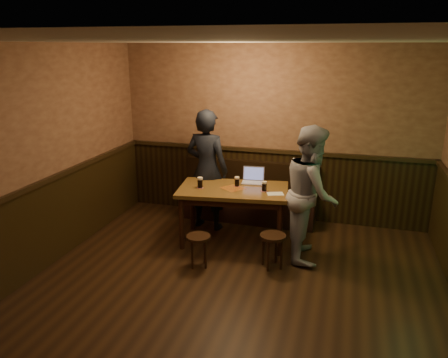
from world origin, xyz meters
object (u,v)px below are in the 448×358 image
pub_table (233,195)px  pint_right (264,186)px  pint_left (200,183)px  person_grey (311,193)px  laptop (253,179)px  stool_right (273,241)px  bench (247,201)px  stool_left (199,242)px  person_suit (207,170)px  pint_mid (237,182)px

pub_table → pint_right: (0.45, -0.01, 0.18)m
pint_left → person_grey: person_grey is taller
pub_table → person_grey: 1.13m
pub_table → person_grey: bearing=-15.7°
laptop → pub_table: bearing=-127.3°
stool_right → bench: bearing=114.4°
stool_left → person_grey: person_grey is taller
person_suit → person_grey: 1.73m
person_grey → pint_left: bearing=81.3°
bench → pub_table: size_ratio=1.34×
pint_mid → bench: bearing=92.1°
bench → person_suit: (-0.53, -0.50, 0.62)m
person_suit → pint_mid: bearing=158.6°
stool_right → person_grey: person_grey is taller
pint_right → person_suit: size_ratio=0.08×
stool_left → person_grey: size_ratio=0.23×
stool_right → pint_left: 1.36m
laptop → stool_left: bearing=-116.2°
laptop → pint_mid: bearing=-131.7°
pint_mid → laptop: 0.31m
stool_left → pint_mid: 1.12m
laptop → stool_right: bearing=-68.9°
pint_left → person_suit: person_suit is taller
stool_right → person_grey: 0.82m
stool_left → stool_right: 0.95m
bench → stool_left: 1.77m
pub_table → pint_left: (-0.46, -0.12, 0.19)m
bench → pint_mid: bearing=-87.9°
pint_left → person_grey: size_ratio=0.09×
pint_right → person_suit: 1.07m
stool_left → stool_right: size_ratio=0.93×
stool_left → stool_right: stool_right is taller
bench → person_grey: 1.64m
stool_left → person_suit: 1.42m
pint_left → pub_table: bearing=14.6°
pub_table → person_grey: (1.10, -0.15, 0.19)m
stool_right → pint_mid: pint_mid is taller
laptop → person_grey: (0.89, -0.50, 0.02)m
bench → person_grey: size_ratio=1.22×
pub_table → pint_right: pint_right is taller
pint_mid → pint_right: size_ratio=1.00×
bench → pint_right: 1.18m
pub_table → laptop: size_ratio=4.82×
pint_left → person_suit: (-0.07, 0.53, 0.04)m
pub_table → pint_mid: (0.03, 0.09, 0.18)m
bench → pint_mid: (0.03, -0.82, 0.58)m
pint_right → stool_right: bearing=-68.0°
pint_right → bench: bearing=115.9°
stool_left → person_suit: (-0.29, 1.25, 0.60)m
pint_mid → person_grey: (1.07, -0.25, 0.01)m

